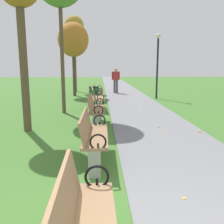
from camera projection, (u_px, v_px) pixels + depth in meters
name	position (u px, v px, depth m)	size (l,w,h in m)	color
paved_walkway	(120.00, 88.00, 19.66)	(2.44, 44.00, 0.02)	slate
park_bench_2	(93.00, 135.00, 4.55)	(0.49, 1.61, 0.90)	#93704C
park_bench_3	(96.00, 109.00, 7.30)	(0.51, 1.61, 0.90)	#93704C
park_bench_4	(97.00, 98.00, 9.88)	(0.55, 1.62, 0.90)	#93704C
park_bench_5	(98.00, 91.00, 12.56)	(0.53, 1.62, 0.90)	#93704C
tree_3	(73.00, 40.00, 14.18)	(1.79, 1.79, 4.27)	#4C3D2D
tree_4	(74.00, 28.00, 16.56)	(1.31, 1.31, 5.15)	brown
pedestrian_walking	(116.00, 79.00, 15.92)	(0.53, 0.25, 1.62)	#4C4C56
trash_bin	(94.00, 96.00, 11.19)	(0.48, 0.48, 0.84)	#234C2D
lamp_post	(158.00, 56.00, 13.06)	(0.28, 0.28, 3.48)	black
scattered_leaves	(124.00, 110.00, 9.88)	(4.21, 14.19, 0.02)	#BC842D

